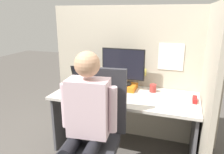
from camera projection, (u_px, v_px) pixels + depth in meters
cubicle_panel_back at (133, 74)px, 2.78m from camera, size 2.12×0.05×1.69m
cubicle_panel_right at (206, 94)px, 2.11m from camera, size 0.04×1.36×1.69m
desk at (125, 108)px, 2.52m from camera, size 1.62×0.71×0.71m
paper_box at (123, 86)px, 2.65m from camera, size 0.33×0.23×0.06m
monitor at (123, 66)px, 2.58m from camera, size 0.51×0.21×0.43m
laptop at (82, 85)px, 2.65m from camera, size 0.33×0.26×0.27m
mouse at (97, 94)px, 2.43m from camera, size 0.06×0.06×0.04m
stapler at (195, 100)px, 2.27m from camera, size 0.04×0.15×0.04m
carrot_toy at (110, 97)px, 2.34m from camera, size 0.05×0.13×0.05m
office_chair at (96, 131)px, 1.97m from camera, size 0.53×0.57×1.13m
person at (85, 118)px, 1.77m from camera, size 0.48×0.44×1.32m
coffee_mug at (153, 88)px, 2.55m from camera, size 0.08×0.08×0.09m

